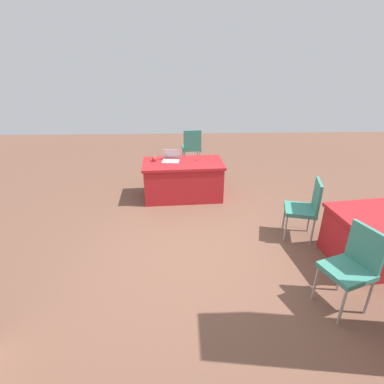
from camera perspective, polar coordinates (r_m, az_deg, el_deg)
ground_plane at (r=4.34m, az=1.08°, el=-11.83°), size 14.40×14.40×0.00m
table_foreground at (r=5.85m, az=-1.70°, el=2.38°), size 1.57×0.90×0.72m
chair_tucked_right at (r=7.33m, az=-0.05°, el=8.75°), size 0.48×0.48×0.98m
chair_by_pillar at (r=4.76m, az=20.85°, el=-2.49°), size 0.54×0.54×0.94m
chair_back_row at (r=3.68m, az=28.31°, el=-11.94°), size 0.56×0.56×0.97m
laptop_silver at (r=5.79m, az=-4.03°, el=6.29°), size 0.35×0.33×0.21m
yarn_ball at (r=5.81m, az=-7.19°, el=6.28°), size 0.09×0.09×0.09m
scissors_red at (r=5.88m, az=1.13°, el=6.26°), size 0.13×0.17×0.01m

